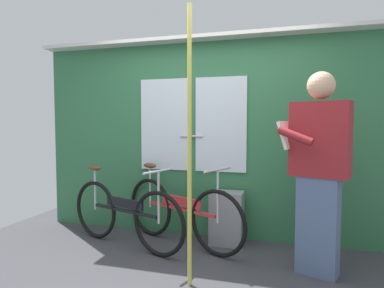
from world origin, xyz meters
name	(u,v)px	position (x,y,z in m)	size (l,w,h in m)	color
ground_plane	(179,279)	(0.00, 0.00, -0.02)	(5.26, 3.88, 0.04)	#38383D
train_door_wall	(208,134)	(-0.01, 1.13, 1.22)	(4.26, 0.28, 2.34)	#2D6B42
bicycle_near_door	(124,214)	(-0.81, 0.53, 0.36)	(1.58, 0.65, 0.88)	black
bicycle_leaning_behind	(180,212)	(-0.23, 0.74, 0.37)	(1.56, 0.78, 0.90)	black
passenger_reading_newspaper	(318,168)	(1.16, 0.39, 0.95)	(0.64, 0.59, 1.80)	slate
trash_bin_by_wall	(227,218)	(0.26, 0.92, 0.29)	(0.36, 0.28, 0.58)	gray
handrail_pole	(190,148)	(0.13, -0.12, 1.15)	(0.04, 0.04, 2.30)	#C6C14C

